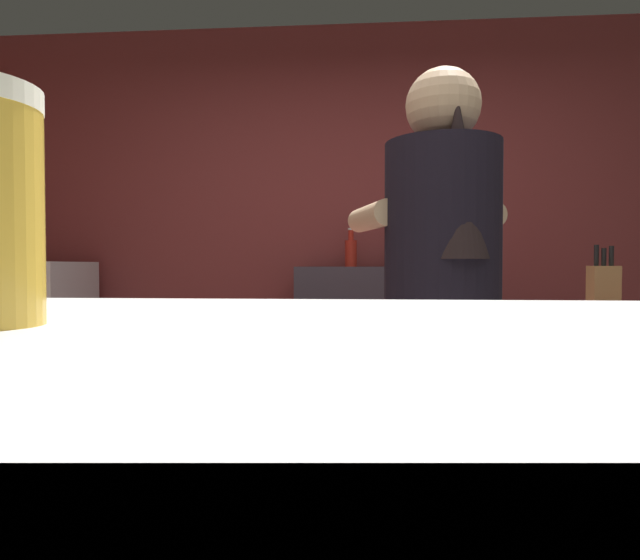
# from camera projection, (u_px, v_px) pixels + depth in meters

# --- Properties ---
(wall_back) EXTENTS (5.20, 0.10, 2.70)m
(wall_back) POSITION_uv_depth(u_px,v_px,m) (358.00, 233.00, 3.54)
(wall_back) COLOR brown
(wall_back) RESTS_ON ground
(prep_counter) EXTENTS (2.10, 0.60, 0.93)m
(prep_counter) POSITION_uv_depth(u_px,v_px,m) (446.00, 440.00, 2.04)
(prep_counter) COLOR brown
(prep_counter) RESTS_ON ground
(back_shelf) EXTENTS (0.98, 0.36, 1.13)m
(back_shelf) POSITION_uv_depth(u_px,v_px,m) (377.00, 359.00, 3.28)
(back_shelf) COLOR #3E3640
(back_shelf) RESTS_ON ground
(mini_fridge) EXTENTS (0.66, 0.58, 1.16)m
(mini_fridge) POSITION_uv_depth(u_px,v_px,m) (26.00, 356.00, 3.27)
(mini_fridge) COLOR white
(mini_fridge) RESTS_ON ground
(bartender) EXTENTS (0.49, 0.55, 1.71)m
(bartender) POSITION_uv_depth(u_px,v_px,m) (442.00, 313.00, 1.58)
(bartender) COLOR #373133
(bartender) RESTS_ON ground
(knife_block) EXTENTS (0.10, 0.08, 0.28)m
(knife_block) POSITION_uv_depth(u_px,v_px,m) (603.00, 290.00, 2.07)
(knife_block) COLOR olive
(knife_block) RESTS_ON prep_counter
(mixing_bowl) EXTENTS (0.22, 0.22, 0.06)m
(mixing_bowl) POSITION_uv_depth(u_px,v_px,m) (364.00, 311.00, 2.01)
(mixing_bowl) COLOR #D1472F
(mixing_bowl) RESTS_ON prep_counter
(chefs_knife) EXTENTS (0.24, 0.07, 0.01)m
(chefs_knife) POSITION_uv_depth(u_px,v_px,m) (503.00, 319.00, 1.97)
(chefs_knife) COLOR silver
(chefs_knife) RESTS_ON prep_counter
(bottle_soy) EXTENTS (0.07, 0.07, 0.24)m
(bottle_soy) POSITION_uv_depth(u_px,v_px,m) (351.00, 252.00, 3.31)
(bottle_soy) COLOR red
(bottle_soy) RESTS_ON back_shelf
(bottle_vinegar) EXTENTS (0.07, 0.07, 0.19)m
(bottle_vinegar) POSITION_uv_depth(u_px,v_px,m) (391.00, 255.00, 3.31)
(bottle_vinegar) COLOR black
(bottle_vinegar) RESTS_ON back_shelf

